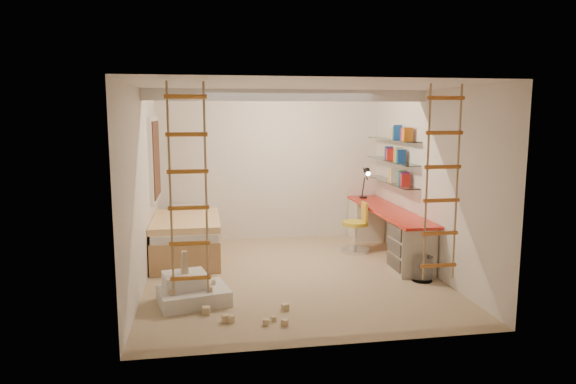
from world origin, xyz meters
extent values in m
plane|color=tan|center=(0.00, 0.00, 0.00)|extent=(4.50, 4.50, 0.00)
cube|color=white|center=(0.00, 0.30, 2.52)|extent=(4.00, 0.18, 0.16)
cube|color=white|center=(-1.97, 1.50, 1.55)|extent=(0.06, 1.15, 1.35)
cube|color=#4C2D1E|center=(-1.93, 1.50, 1.55)|extent=(0.02, 1.00, 1.20)
cylinder|color=white|center=(1.73, -0.53, 0.17)|extent=(0.27, 0.27, 0.34)
cube|color=red|center=(1.72, 0.83, 0.73)|extent=(0.55, 2.80, 0.04)
cube|color=beige|center=(1.72, 1.93, 0.35)|extent=(0.52, 0.55, 0.71)
cube|color=beige|center=(1.72, -0.17, 0.35)|extent=(0.52, 0.55, 0.71)
cube|color=#4C4742|center=(1.45, -0.17, 0.61)|extent=(0.02, 0.50, 0.18)
cube|color=#4C4742|center=(1.45, -0.17, 0.39)|extent=(0.02, 0.50, 0.18)
cube|color=#4C4742|center=(1.45, -0.17, 0.17)|extent=(0.02, 0.50, 0.18)
cube|color=white|center=(1.87, 1.13, 1.15)|extent=(0.25, 1.80, 0.01)
cube|color=white|center=(1.87, 1.13, 1.50)|extent=(0.25, 1.80, 0.01)
cube|color=white|center=(1.87, 1.13, 1.85)|extent=(0.25, 1.80, 0.01)
cube|color=#AD7F51|center=(-1.48, 1.23, 0.23)|extent=(1.00, 2.00, 0.45)
cube|color=white|center=(-1.48, 1.23, 0.51)|extent=(0.95, 1.95, 0.12)
cube|color=#FCA435|center=(-1.48, 1.08, 0.62)|extent=(1.02, 1.60, 0.10)
cube|color=white|center=(-1.48, 2.03, 0.63)|extent=(0.55, 0.35, 0.12)
cylinder|color=black|center=(1.67, 1.98, 0.76)|extent=(0.14, 0.14, 0.02)
cylinder|color=black|center=(1.67, 1.98, 0.95)|extent=(0.02, 0.15, 0.36)
cylinder|color=black|center=(1.67, 1.88, 1.20)|extent=(0.02, 0.27, 0.20)
cone|color=black|center=(1.67, 1.76, 1.25)|extent=(0.12, 0.14, 0.15)
cylinder|color=#FFEABF|center=(1.67, 1.72, 1.22)|extent=(0.08, 0.04, 0.08)
cylinder|color=gold|center=(1.25, 1.07, 0.48)|extent=(0.46, 0.46, 0.06)
cube|color=gold|center=(1.40, 1.06, 0.67)|extent=(0.07, 0.33, 0.31)
cylinder|color=silver|center=(1.25, 1.07, 0.27)|extent=(0.06, 0.06, 0.43)
cylinder|color=silver|center=(1.25, 1.07, 0.03)|extent=(0.53, 0.53, 0.05)
cube|color=silver|center=(-1.35, -0.85, 0.09)|extent=(0.93, 0.80, 0.18)
cube|color=silver|center=(-1.45, -0.80, 0.27)|extent=(0.57, 0.51, 0.18)
cube|color=#CCB284|center=(-1.45, -0.80, 0.40)|extent=(0.10, 0.10, 0.08)
cube|color=#CCB284|center=(-1.45, -0.80, 0.48)|extent=(0.08, 0.08, 0.07)
cube|color=#CCB284|center=(-1.45, -0.80, 0.57)|extent=(0.07, 0.07, 0.12)
cube|color=#CCB284|center=(-1.15, -1.00, 0.21)|extent=(0.06, 0.06, 0.06)
cube|color=#CCB284|center=(-1.11, -0.73, 0.21)|extent=(0.06, 0.06, 0.06)
cube|color=#CCB284|center=(-1.59, -1.03, 0.21)|extent=(0.06, 0.06, 0.06)
cube|color=#CCB284|center=(-1.20, -1.25, 0.04)|extent=(0.07, 0.07, 0.07)
cube|color=#CCB284|center=(-0.99, -1.51, 0.04)|extent=(0.07, 0.07, 0.07)
cube|color=#CCB284|center=(-0.37, -1.70, 0.04)|extent=(0.07, 0.07, 0.07)
cube|color=#CCB284|center=(-0.47, -1.56, 0.04)|extent=(0.07, 0.07, 0.07)
cube|color=#CCB284|center=(-0.30, -1.27, 0.04)|extent=(0.07, 0.07, 0.07)
cube|color=#CCB284|center=(-0.95, -1.52, 0.04)|extent=(0.07, 0.07, 0.07)
cube|color=#CCB284|center=(-0.57, -1.65, 0.04)|extent=(0.07, 0.07, 0.07)
cube|color=red|center=(1.87, 1.13, 1.27)|extent=(0.14, 0.58, 0.22)
cube|color=#8C1E7F|center=(1.87, 1.13, 1.62)|extent=(0.14, 0.64, 0.22)
cube|color=#262626|center=(1.87, 1.13, 1.97)|extent=(0.14, 0.64, 0.22)
camera|label=1|loc=(-1.20, -6.90, 2.26)|focal=32.00mm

